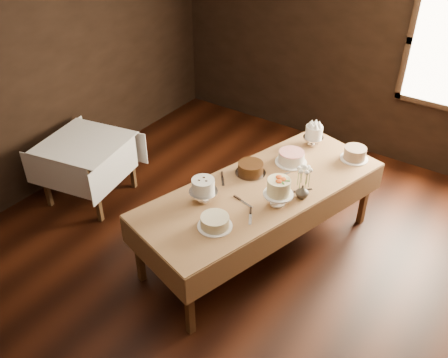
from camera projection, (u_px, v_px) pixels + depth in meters
floor at (213, 267)px, 4.83m from camera, size 5.00×6.00×0.01m
wall_back at (351, 44)px, 6.07m from camera, size 5.00×0.02×2.80m
wall_left at (21, 78)px, 5.20m from camera, size 0.02×6.00×2.80m
display_table at (262, 192)px, 4.65m from camera, size 1.64×2.68×0.78m
side_table at (85, 149)px, 5.44m from camera, size 1.03×1.03×0.74m
cake_meringue at (313, 136)px, 5.21m from camera, size 0.24×0.24×0.24m
cake_speckled at (355, 154)px, 5.00m from camera, size 0.29×0.29×0.14m
cake_lattice at (291, 158)px, 4.94m from camera, size 0.33×0.33×0.12m
cake_chocolate at (251, 169)px, 4.78m from camera, size 0.35×0.35×0.12m
cake_flowers at (278, 193)px, 4.34m from camera, size 0.27×0.27×0.28m
cake_swirl at (203, 191)px, 4.39m from camera, size 0.26×0.26×0.24m
cake_cream at (215, 222)px, 4.12m from camera, size 0.34×0.34×0.11m
cake_server_a at (246, 204)px, 4.40m from camera, size 0.24×0.08×0.01m
cake_server_b at (250, 219)px, 4.22m from camera, size 0.14×0.22×0.01m
cake_server_c at (284, 174)px, 4.79m from camera, size 0.12×0.23×0.01m
cake_server_d at (305, 190)px, 4.58m from camera, size 0.18×0.20×0.01m
cake_server_e at (223, 181)px, 4.69m from camera, size 0.17×0.20×0.01m
flower_vase at (302, 192)px, 4.45m from camera, size 0.14×0.14×0.13m
flower_bouquet at (304, 175)px, 4.35m from camera, size 0.14×0.14×0.20m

